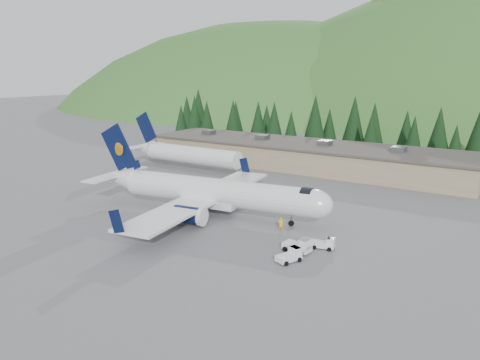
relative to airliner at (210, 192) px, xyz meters
name	(u,v)px	position (x,y,z in m)	size (l,w,h in m)	color
ground	(217,215)	(1.08, 0.16, -3.29)	(600.00, 600.00, 0.00)	slate
airliner	(210,192)	(0.00, 0.00, 0.00)	(37.22, 35.05, 12.35)	white
second_airliner	(182,153)	(-23.85, 22.16, 0.03)	(27.50, 11.00, 10.05)	white
baggage_tug_a	(325,244)	(19.15, -3.29, -2.67)	(2.80, 2.00, 1.38)	white
baggage_tug_b	(299,246)	(17.11, -5.96, -2.53)	(3.32, 2.17, 1.70)	white
baggage_tug_c	(290,255)	(17.47, -8.78, -2.63)	(2.47, 3.11, 1.49)	white
terminal_building	(303,155)	(-3.93, 38.16, -0.67)	(71.00, 17.00, 6.10)	#8C785C
ramp_worker	(281,224)	(11.95, -0.80, -2.38)	(0.67, 0.44, 1.83)	yellow
tree_line	(341,123)	(-4.11, 60.23, 3.91)	(113.66, 18.01, 13.55)	black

